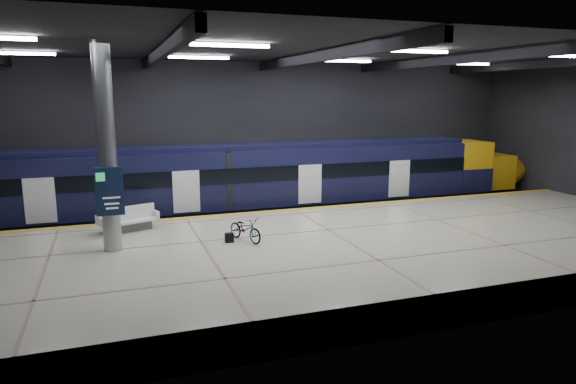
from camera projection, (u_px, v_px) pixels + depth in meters
name	position (u px, v px, depth m)	size (l,w,h in m)	color
ground	(318.00, 249.00, 21.24)	(30.00, 30.00, 0.00)	black
room_shell	(320.00, 110.00, 20.17)	(30.10, 16.10, 8.05)	black
platform	(344.00, 254.00, 18.82)	(30.00, 11.00, 1.10)	beige
safety_strip	(295.00, 209.00, 23.58)	(30.00, 0.40, 0.01)	gold
rails	(277.00, 218.00, 26.32)	(30.00, 1.52, 0.16)	gray
train	(278.00, 180.00, 25.96)	(29.40, 2.84, 3.79)	black
bench	(128.00, 222.00, 19.84)	(2.39, 1.59, 0.98)	#595B60
bicycle	(245.00, 229.00, 18.48)	(0.60, 1.72, 0.90)	#99999E
pannier_bag	(229.00, 238.00, 18.34)	(0.30, 0.18, 0.35)	black
info_column	(107.00, 152.00, 16.85)	(0.90, 0.78, 6.90)	#9EA0A5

